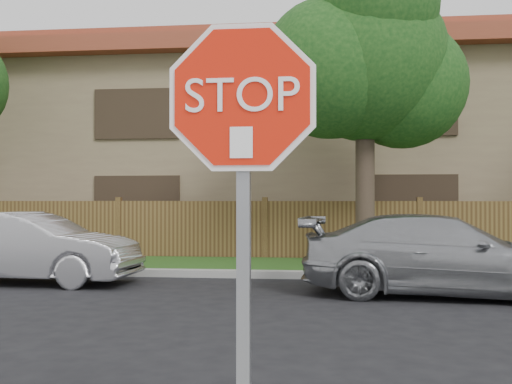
# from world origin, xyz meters

# --- Properties ---
(far_curb) EXTENTS (70.00, 0.30, 0.15)m
(far_curb) POSITION_xyz_m (0.00, 8.15, 0.07)
(far_curb) COLOR gray
(far_curb) RESTS_ON ground
(grass_strip) EXTENTS (70.00, 3.00, 0.12)m
(grass_strip) POSITION_xyz_m (0.00, 9.80, 0.06)
(grass_strip) COLOR #1E4714
(grass_strip) RESTS_ON ground
(fence) EXTENTS (70.00, 0.12, 1.60)m
(fence) POSITION_xyz_m (0.00, 11.40, 0.80)
(fence) COLOR #4C331B
(fence) RESTS_ON ground
(apartment_building) EXTENTS (35.20, 9.20, 7.20)m
(apartment_building) POSITION_xyz_m (0.00, 17.00, 3.53)
(apartment_building) COLOR #867153
(apartment_building) RESTS_ON ground
(tree_mid) EXTENTS (4.80, 3.90, 7.35)m
(tree_mid) POSITION_xyz_m (2.52, 9.57, 4.87)
(tree_mid) COLOR #382B21
(tree_mid) RESTS_ON ground
(stop_sign) EXTENTS (1.01, 0.13, 2.55)m
(stop_sign) POSITION_xyz_m (1.16, -1.48, 1.83)
(stop_sign) COLOR gray
(stop_sign) RESTS_ON sidewalk_near
(sedan_left) EXTENTS (4.30, 1.65, 1.40)m
(sedan_left) POSITION_xyz_m (-4.19, 6.81, 0.70)
(sedan_left) COLOR #B8B8BD
(sedan_left) RESTS_ON ground
(sedan_right) EXTENTS (4.95, 2.39, 1.39)m
(sedan_right) POSITION_xyz_m (3.56, 6.18, 0.69)
(sedan_right) COLOR #989A9E
(sedan_right) RESTS_ON ground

